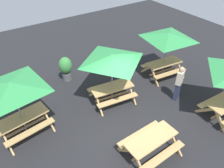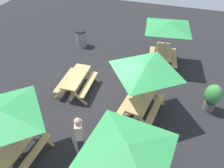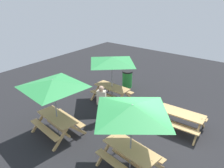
% 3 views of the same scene
% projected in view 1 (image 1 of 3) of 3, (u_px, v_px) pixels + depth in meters
% --- Properties ---
extents(ground_plane, '(24.00, 24.00, 0.00)m').
position_uv_depth(ground_plane, '(125.00, 124.00, 8.55)').
color(ground_plane, '#232326').
rests_on(ground_plane, ground).
extents(picnic_table_1, '(2.26, 2.26, 2.34)m').
position_uv_depth(picnic_table_1, '(112.00, 62.00, 8.46)').
color(picnic_table_1, tan).
rests_on(picnic_table_1, ground).
extents(picnic_table_2, '(1.84, 1.58, 0.81)m').
position_uv_depth(picnic_table_2, '(151.00, 142.00, 7.14)').
color(picnic_table_2, tan).
rests_on(picnic_table_2, ground).
extents(picnic_table_3, '(2.81, 2.81, 2.34)m').
position_uv_depth(picnic_table_3, '(168.00, 39.00, 10.03)').
color(picnic_table_3, tan).
rests_on(picnic_table_3, ground).
extents(picnic_table_4, '(2.80, 2.80, 2.34)m').
position_uv_depth(picnic_table_4, '(12.00, 90.00, 7.05)').
color(picnic_table_4, tan).
rests_on(picnic_table_4, ground).
extents(potted_plant_0, '(0.64, 0.64, 1.25)m').
position_uv_depth(potted_plant_0, '(66.00, 67.00, 10.49)').
color(potted_plant_0, '#59595B').
rests_on(potted_plant_0, ground).
extents(person_standing, '(0.42, 0.35, 1.67)m').
position_uv_depth(person_standing, '(179.00, 83.00, 9.21)').
color(person_standing, '#2D334C').
rests_on(person_standing, ground).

